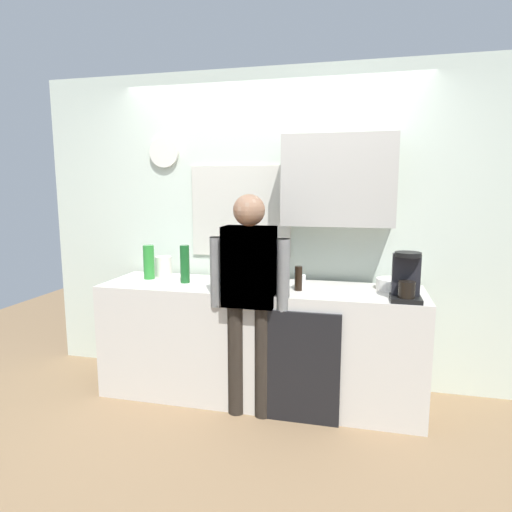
{
  "coord_description": "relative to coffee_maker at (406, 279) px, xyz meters",
  "views": [
    {
      "loc": [
        0.74,
        -2.9,
        1.64
      ],
      "look_at": [
        -0.01,
        0.25,
        1.14
      ],
      "focal_mm": 30.65,
      "sensor_mm": 36.0,
      "label": 1
    }
  ],
  "objects": [
    {
      "name": "ground_plane",
      "position": [
        -1.06,
        -0.12,
        -1.04
      ],
      "size": [
        8.0,
        8.0,
        0.0
      ],
      "primitive_type": "plane",
      "color": "#8C6D4C"
    },
    {
      "name": "kitchen_counter",
      "position": [
        -1.06,
        0.18,
        -0.59
      ],
      "size": [
        2.46,
        0.64,
        0.89
      ],
      "primitive_type": "cube",
      "color": "beige",
      "rests_on": "ground_plane"
    },
    {
      "name": "dishwasher_panel",
      "position": [
        -0.69,
        -0.15,
        -0.64
      ],
      "size": [
        0.56,
        0.02,
        0.8
      ],
      "primitive_type": "cube",
      "color": "black",
      "rests_on": "ground_plane"
    },
    {
      "name": "back_wall_assembly",
      "position": [
        -0.98,
        0.58,
        0.32
      ],
      "size": [
        4.06,
        0.42,
        2.6
      ],
      "color": "silver",
      "rests_on": "ground_plane"
    },
    {
      "name": "coffee_maker",
      "position": [
        0.0,
        0.0,
        0.0
      ],
      "size": [
        0.2,
        0.2,
        0.33
      ],
      "color": "black",
      "rests_on": "kitchen_counter"
    },
    {
      "name": "bottle_clear_soda",
      "position": [
        -2.0,
        0.24,
        -0.01
      ],
      "size": [
        0.09,
        0.09,
        0.28
      ],
      "primitive_type": "cylinder",
      "color": "#2D8C33",
      "rests_on": "kitchen_counter"
    },
    {
      "name": "bottle_dark_sauce",
      "position": [
        -0.74,
        0.11,
        -0.06
      ],
      "size": [
        0.06,
        0.06,
        0.18
      ],
      "primitive_type": "cylinder",
      "color": "black",
      "rests_on": "kitchen_counter"
    },
    {
      "name": "bottle_green_wine",
      "position": [
        -1.66,
        0.17,
        0.0
      ],
      "size": [
        0.07,
        0.07,
        0.3
      ],
      "primitive_type": "cylinder",
      "color": "#195923",
      "rests_on": "kitchen_counter"
    },
    {
      "name": "bottle_olive_oil",
      "position": [
        -1.25,
        0.26,
        -0.02
      ],
      "size": [
        0.06,
        0.06,
        0.25
      ],
      "primitive_type": "cylinder",
      "color": "olive",
      "rests_on": "kitchen_counter"
    },
    {
      "name": "cup_white_mug",
      "position": [
        -0.74,
        0.22,
        -0.1
      ],
      "size": [
        0.08,
        0.08,
        0.09
      ],
      "primitive_type": "cylinder",
      "color": "white",
      "rests_on": "kitchen_counter"
    },
    {
      "name": "mixing_bowl",
      "position": [
        -0.07,
        0.31,
        -0.11
      ],
      "size": [
        0.22,
        0.22,
        0.08
      ],
      "primitive_type": "cylinder",
      "color": "white",
      "rests_on": "kitchen_counter"
    },
    {
      "name": "dish_soap",
      "position": [
        -1.13,
        0.2,
        -0.07
      ],
      "size": [
        0.06,
        0.06,
        0.18
      ],
      "color": "blue",
      "rests_on": "kitchen_counter"
    },
    {
      "name": "storage_canister",
      "position": [
        -1.93,
        0.36,
        -0.06
      ],
      "size": [
        0.14,
        0.14,
        0.17
      ],
      "primitive_type": "cylinder",
      "color": "silver",
      "rests_on": "kitchen_counter"
    },
    {
      "name": "person_at_sink",
      "position": [
        -1.06,
        -0.12,
        -0.09
      ],
      "size": [
        0.57,
        0.22,
        1.6
      ],
      "rotation": [
        0.0,
        0.0,
        -0.23
      ],
      "color": "brown",
      "rests_on": "ground_plane"
    },
    {
      "name": "person_guest",
      "position": [
        -1.06,
        -0.12,
        -0.09
      ],
      "size": [
        0.57,
        0.22,
        1.6
      ],
      "rotation": [
        0.0,
        0.0,
        2.86
      ],
      "color": "brown",
      "rests_on": "ground_plane"
    }
  ]
}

